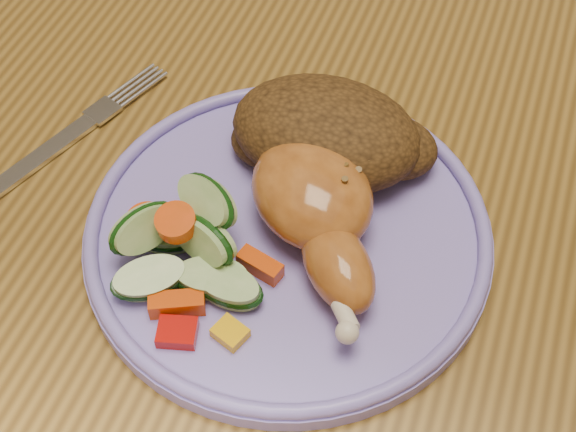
# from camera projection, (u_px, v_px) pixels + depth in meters

# --- Properties ---
(dining_table) EXTENTS (0.90, 1.40, 0.75)m
(dining_table) POSITION_uv_depth(u_px,v_px,m) (340.00, 216.00, 0.67)
(dining_table) COLOR brown
(dining_table) RESTS_ON ground
(plate) EXTENTS (0.28, 0.28, 0.01)m
(plate) POSITION_uv_depth(u_px,v_px,m) (288.00, 235.00, 0.54)
(plate) COLOR #7A6BC6
(plate) RESTS_ON dining_table
(plate_rim) EXTENTS (0.27, 0.27, 0.01)m
(plate_rim) POSITION_uv_depth(u_px,v_px,m) (288.00, 225.00, 0.54)
(plate_rim) COLOR #7A6BC6
(plate_rim) RESTS_ON plate
(chicken_leg) EXTENTS (0.13, 0.16, 0.05)m
(chicken_leg) POSITION_uv_depth(u_px,v_px,m) (318.00, 210.00, 0.52)
(chicken_leg) COLOR #AC6124
(chicken_leg) RESTS_ON plate
(rice_pilaf) EXTENTS (0.15, 0.10, 0.06)m
(rice_pilaf) POSITION_uv_depth(u_px,v_px,m) (330.00, 135.00, 0.56)
(rice_pilaf) COLOR #482D12
(rice_pilaf) RESTS_ON plate
(vegetable_pile) EXTENTS (0.12, 0.12, 0.06)m
(vegetable_pile) POSITION_uv_depth(u_px,v_px,m) (186.00, 251.00, 0.51)
(vegetable_pile) COLOR #A50A05
(vegetable_pile) RESTS_ON plate
(fork) EXTENTS (0.08, 0.17, 0.00)m
(fork) POSITION_uv_depth(u_px,v_px,m) (58.00, 144.00, 0.60)
(fork) COLOR silver
(fork) RESTS_ON dining_table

